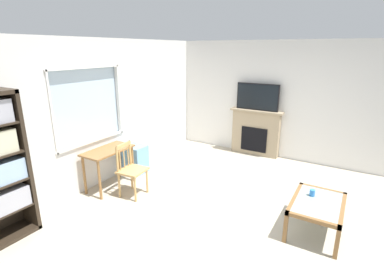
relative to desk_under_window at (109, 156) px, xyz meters
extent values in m
cube|color=#B2A893|center=(0.31, -2.23, -0.61)|extent=(6.47, 6.16, 0.02)
cube|color=silver|center=(0.31, 0.35, -0.18)|extent=(5.47, 0.12, 0.82)
cube|color=silver|center=(0.31, 0.35, 1.75)|extent=(5.47, 0.12, 0.46)
cube|color=silver|center=(1.83, 0.35, 0.87)|extent=(2.42, 0.12, 1.29)
cube|color=silver|center=(-0.07, 0.36, 0.87)|extent=(1.38, 0.02, 1.29)
cube|color=white|center=(-0.07, 0.29, 0.24)|extent=(1.44, 0.06, 0.03)
cube|color=white|center=(-0.07, 0.29, 1.50)|extent=(1.44, 0.06, 0.03)
cube|color=white|center=(-0.76, 0.29, 0.87)|extent=(0.03, 0.06, 1.29)
cube|color=white|center=(0.62, 0.29, 0.87)|extent=(0.03, 0.06, 1.29)
cube|color=silver|center=(3.10, -2.23, 0.69)|extent=(0.12, 5.36, 2.58)
cube|color=#2D2319|center=(-1.39, 0.10, 0.37)|extent=(0.05, 0.38, 1.93)
cube|color=#2D2319|center=(-1.82, 0.10, -0.57)|extent=(0.90, 0.38, 0.05)
cube|color=#9EBCDB|center=(-1.59, 0.09, 0.33)|extent=(0.34, 0.30, 0.27)
cube|color=olive|center=(0.00, 0.00, 0.11)|extent=(0.89, 0.47, 0.03)
cylinder|color=olive|center=(-0.39, -0.18, -0.25)|extent=(0.04, 0.04, 0.69)
cylinder|color=olive|center=(0.39, -0.18, -0.25)|extent=(0.04, 0.04, 0.69)
cylinder|color=olive|center=(-0.39, 0.18, -0.25)|extent=(0.04, 0.04, 0.69)
cylinder|color=olive|center=(0.39, 0.18, -0.25)|extent=(0.04, 0.04, 0.69)
cube|color=tan|center=(0.00, -0.55, -0.15)|extent=(0.46, 0.44, 0.04)
cylinder|color=tan|center=(-0.16, -0.73, -0.38)|extent=(0.04, 0.04, 0.43)
cylinder|color=tan|center=(0.18, -0.69, -0.38)|extent=(0.04, 0.04, 0.43)
cylinder|color=tan|center=(-0.19, -0.41, -0.38)|extent=(0.04, 0.04, 0.43)
cylinder|color=tan|center=(0.15, -0.37, -0.38)|extent=(0.04, 0.04, 0.43)
cylinder|color=tan|center=(-0.19, -0.41, 0.08)|extent=(0.04, 0.04, 0.45)
cylinder|color=tan|center=(0.15, -0.37, 0.08)|extent=(0.04, 0.04, 0.45)
cube|color=tan|center=(-0.02, -0.39, 0.27)|extent=(0.36, 0.07, 0.06)
cylinder|color=tan|center=(-0.12, -0.40, 0.05)|extent=(0.02, 0.02, 0.35)
cylinder|color=tan|center=(-0.02, -0.39, 0.05)|extent=(0.02, 0.02, 0.35)
cylinder|color=tan|center=(0.08, -0.38, 0.05)|extent=(0.02, 0.02, 0.35)
cube|color=#72ADDB|center=(0.73, 0.05, -0.32)|extent=(0.35, 0.40, 0.55)
cube|color=tan|center=(2.95, -1.65, -0.08)|extent=(0.18, 1.09, 1.02)
cube|color=black|center=(2.86, -1.65, -0.21)|extent=(0.03, 0.60, 0.56)
cube|color=tan|center=(2.93, -1.65, 0.45)|extent=(0.26, 1.19, 0.04)
cube|color=black|center=(2.93, -1.65, 0.76)|extent=(0.05, 0.95, 0.60)
cube|color=black|center=(2.90, -1.65, 0.76)|extent=(0.01, 0.90, 0.55)
cube|color=#8C9E99|center=(0.51, -3.35, -0.16)|extent=(0.84, 0.54, 0.02)
cube|color=brown|center=(0.51, -3.65, -0.18)|extent=(0.94, 0.05, 0.05)
cube|color=brown|center=(0.51, -3.05, -0.18)|extent=(0.94, 0.05, 0.05)
cube|color=brown|center=(0.06, -3.35, -0.18)|extent=(0.05, 0.64, 0.05)
cube|color=brown|center=(0.96, -3.35, -0.18)|extent=(0.05, 0.64, 0.05)
cube|color=brown|center=(0.06, -3.65, -0.40)|extent=(0.05, 0.05, 0.39)
cube|color=brown|center=(0.96, -3.65, -0.40)|extent=(0.05, 0.05, 0.39)
cube|color=brown|center=(0.06, -3.05, -0.40)|extent=(0.05, 0.05, 0.39)
cube|color=brown|center=(0.96, -3.05, -0.40)|extent=(0.05, 0.05, 0.39)
cylinder|color=#337FD6|center=(0.64, -3.25, -0.11)|extent=(0.07, 0.07, 0.09)
camera|label=1|loc=(-3.24, -3.64, 1.81)|focal=26.63mm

